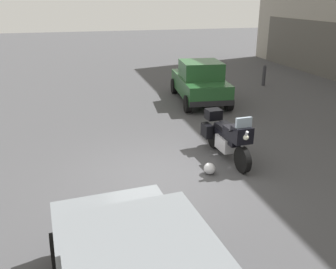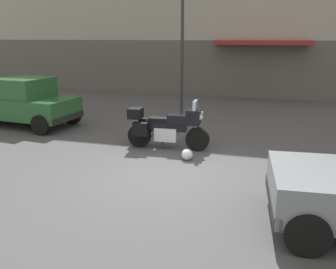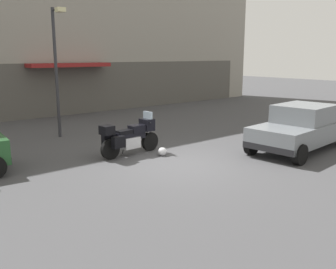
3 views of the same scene
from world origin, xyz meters
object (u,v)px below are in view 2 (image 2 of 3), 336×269
at_px(motorcycle, 166,127).
at_px(car_hatchback_near, 22,102).
at_px(streetlamp_curbside, 181,36).
at_px(bollard_curbside, 44,92).
at_px(helmet, 187,154).

relative_size(motorcycle, car_hatchback_near, 0.57).
distance_m(motorcycle, streetlamp_curbside, 4.68).
bearing_deg(bollard_curbside, streetlamp_curbside, -9.69).
distance_m(motorcycle, bollard_curbside, 8.98).
distance_m(helmet, bollard_curbside, 10.04).
bearing_deg(helmet, bollard_curbside, 144.00).
bearing_deg(car_hatchback_near, motorcycle, 173.64).
height_order(helmet, car_hatchback_near, car_hatchback_near).
relative_size(motorcycle, streetlamp_curbside, 0.46).
xyz_separation_m(motorcycle, bollard_curbside, (-7.36, 5.14, -0.10)).
distance_m(helmet, streetlamp_curbside, 5.70).
relative_size(helmet, streetlamp_curbside, 0.06).
bearing_deg(car_hatchback_near, helmet, 168.56).
height_order(streetlamp_curbside, bollard_curbside, streetlamp_curbside).
bearing_deg(bollard_curbside, car_hatchback_near, -64.15).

